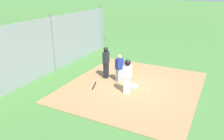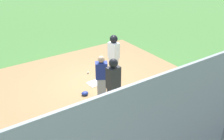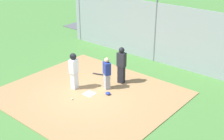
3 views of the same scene
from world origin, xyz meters
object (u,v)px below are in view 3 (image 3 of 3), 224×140
(home_plate, at_px, (89,94))
(catcher_mask, at_px, (108,93))
(catcher, at_px, (107,73))
(baseball, at_px, (72,99))
(baseball_bat, at_px, (101,75))
(parked_car_silver, at_px, (118,18))
(runner, at_px, (74,69))
(umpire, at_px, (121,64))
(parked_car_dark, at_px, (186,31))

(home_plate, distance_m, catcher_mask, 0.81)
(catcher, relative_size, baseball, 20.10)
(catcher, xyz_separation_m, baseball_bat, (1.15, -0.87, -0.73))
(catcher_mask, distance_m, parked_car_silver, 11.09)
(runner, bearing_deg, baseball_bat, 82.66)
(home_plate, xyz_separation_m, catcher, (-0.23, -0.90, 0.75))
(umpire, bearing_deg, baseball, -18.41)
(catcher_mask, height_order, parked_car_silver, parked_car_silver)
(parked_car_dark, bearing_deg, baseball_bat, -103.13)
(baseball_bat, bearing_deg, baseball, 85.43)
(baseball, height_order, parked_car_dark, parked_car_dark)
(runner, distance_m, catcher_mask, 1.86)
(runner, height_order, baseball_bat, runner)
(umpire, relative_size, baseball_bat, 2.06)
(catcher, distance_m, parked_car_dark, 8.52)
(home_plate, xyz_separation_m, baseball, (0.21, 0.84, 0.03))
(umpire, distance_m, runner, 2.19)
(catcher, height_order, runner, runner)
(parked_car_dark, bearing_deg, parked_car_silver, 171.45)
(baseball_bat, distance_m, baseball, 2.70)
(home_plate, height_order, umpire, umpire)
(umpire, relative_size, catcher_mask, 7.29)
(baseball, distance_m, parked_car_silver, 11.73)
(umpire, distance_m, baseball_bat, 1.56)
(baseball_bat, xyz_separation_m, baseball, (-0.71, 2.61, 0.01))
(home_plate, bearing_deg, baseball, 75.72)
(parked_car_dark, relative_size, parked_car_silver, 1.05)
(baseball, distance_m, parked_car_dark, 10.25)
(umpire, bearing_deg, catcher, -14.52)
(home_plate, distance_m, runner, 1.31)
(umpire, height_order, parked_car_dark, umpire)
(catcher, bearing_deg, home_plate, 15.00)
(home_plate, relative_size, catcher, 0.30)
(catcher, bearing_deg, runner, -20.71)
(umpire, xyz_separation_m, parked_car_silver, (6.33, -7.60, -0.34))
(runner, distance_m, baseball_bat, 2.03)
(runner, bearing_deg, baseball, -58.62)
(baseball_bat, bearing_deg, home_plate, 97.71)
(baseball_bat, distance_m, catcher_mask, 2.03)
(home_plate, relative_size, parked_car_dark, 0.10)
(home_plate, relative_size, parked_car_silver, 0.10)
(catcher, xyz_separation_m, parked_car_silver, (6.20, -8.47, -0.18))
(catcher_mask, relative_size, baseball, 3.24)
(home_plate, height_order, parked_car_silver, parked_car_silver)
(baseball, xyz_separation_m, parked_car_dark, (0.14, -10.24, 0.55))
(home_plate, distance_m, umpire, 2.02)
(parked_car_silver, bearing_deg, umpire, 129.65)
(umpire, bearing_deg, runner, -40.67)
(umpire, height_order, parked_car_silver, umpire)
(runner, relative_size, baseball_bat, 1.98)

